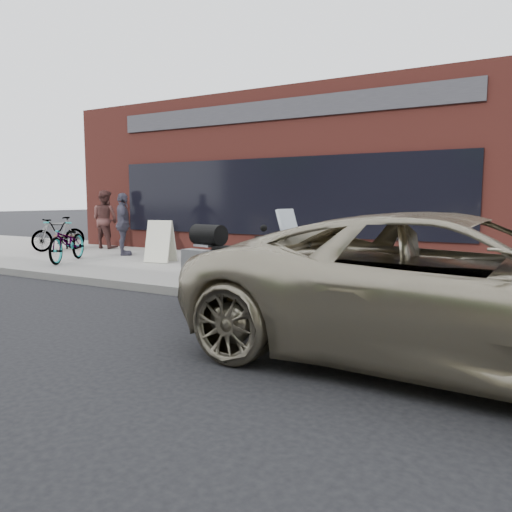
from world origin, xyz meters
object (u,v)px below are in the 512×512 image
at_px(cafe_patron_right, 123,224).
at_px(bicycle_front, 68,241).
at_px(sandwich_sign, 161,241).
at_px(bicycle_rear, 59,234).
at_px(motorcycle, 239,268).
at_px(minivan, 458,291).
at_px(cafe_table, 67,236).
at_px(cafe_patron_left, 105,219).

bearing_deg(cafe_patron_right, bicycle_front, 127.62).
bearing_deg(sandwich_sign, cafe_patron_right, 148.62).
distance_m(bicycle_front, sandwich_sign, 2.23).
relative_size(bicycle_rear, cafe_patron_right, 0.98).
height_order(motorcycle, bicycle_front, motorcycle).
distance_m(bicycle_rear, cafe_patron_right, 2.52).
distance_m(minivan, sandwich_sign, 8.24).
distance_m(motorcycle, cafe_patron_right, 7.00).
bearing_deg(cafe_table, sandwich_sign, -12.06).
relative_size(bicycle_rear, cafe_patron_left, 0.93).
bearing_deg(bicycle_front, cafe_table, 114.22).
bearing_deg(cafe_patron_left, cafe_patron_right, 146.06).
xyz_separation_m(motorcycle, cafe_patron_left, (-7.83, 4.82, 0.37)).
height_order(bicycle_rear, cafe_patron_right, cafe_patron_right).
height_order(bicycle_front, cafe_table, bicycle_front).
bearing_deg(cafe_patron_right, sandwich_sign, -154.66).
distance_m(minivan, cafe_patron_left, 12.28).
bearing_deg(motorcycle, minivan, -5.40).
xyz_separation_m(cafe_table, cafe_patron_left, (0.86, 0.74, 0.49)).
xyz_separation_m(bicycle_rear, cafe_patron_right, (2.49, 0.08, 0.34)).
relative_size(motorcycle, minivan, 0.44).
distance_m(motorcycle, bicycle_rear, 9.18).
xyz_separation_m(sandwich_sign, cafe_patron_left, (-3.67, 1.70, 0.38)).
bearing_deg(minivan, cafe_patron_left, 63.92).
bearing_deg(cafe_table, cafe_patron_right, -8.26).
relative_size(motorcycle, bicycle_rear, 1.46).
distance_m(bicycle_front, cafe_patron_right, 1.71).
xyz_separation_m(bicycle_front, bicycle_rear, (-2.34, 1.59, 0.00)).
bearing_deg(cafe_patron_right, cafe_table, 34.83).
relative_size(motorcycle, cafe_patron_right, 1.44).
bearing_deg(bicycle_front, cafe_patron_left, 94.47).
distance_m(bicycle_rear, cafe_patron_left, 1.41).
height_order(bicycle_rear, sandwich_sign, sandwich_sign).
relative_size(bicycle_front, cafe_table, 2.55).
relative_size(bicycle_front, cafe_patron_left, 1.06).
height_order(cafe_table, cafe_patron_right, cafe_patron_right).
height_order(cafe_table, cafe_patron_left, cafe_patron_left).
relative_size(cafe_patron_left, cafe_patron_right, 1.06).
bearing_deg(bicycle_front, minivan, -44.63).
height_order(bicycle_front, cafe_patron_right, cafe_patron_right).
bearing_deg(cafe_patron_left, bicycle_rear, 60.56).
relative_size(bicycle_rear, cafe_table, 2.23).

